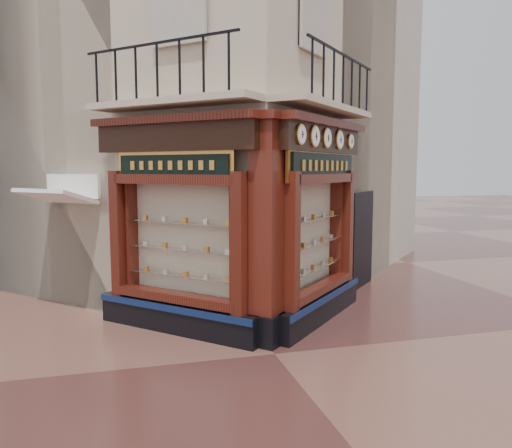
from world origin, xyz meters
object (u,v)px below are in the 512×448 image
object	(u,v)px
awning	(61,312)
signboard_left	(173,165)
clock_b	(315,136)
clock_e	(350,141)
clock_d	(339,140)
corner_pilaster	(266,233)
clock_a	(301,134)
clock_c	(327,138)
signboard_right	(324,166)

from	to	relation	value
awning	signboard_left	world-z (taller)	signboard_left
clock_b	clock_e	world-z (taller)	clock_b
clock_d	signboard_left	size ratio (longest dim) A/B	0.21
corner_pilaster	signboard_left	xyz separation A→B (m)	(-1.46, 1.01, 1.15)
clock_b	clock_d	xyz separation A→B (m)	(0.88, 0.88, 0.00)
clock_a	signboard_left	xyz separation A→B (m)	(-2.07, 1.01, -0.52)
clock_b	clock_a	bearing A→B (deg)	-180.00
clock_c	awning	world-z (taller)	clock_c
clock_e	clock_c	bearing A→B (deg)	-180.00
clock_a	signboard_right	size ratio (longest dim) A/B	0.16
clock_a	clock_b	distance (m)	0.60
clock_b	clock_d	bearing A→B (deg)	-0.00
clock_d	clock_a	bearing A→B (deg)	180.00
corner_pilaster	signboard_right	bearing A→B (deg)	-10.25
clock_b	awning	size ratio (longest dim) A/B	0.25
awning	signboard_right	distance (m)	6.32
clock_b	awning	bearing A→B (deg)	106.56
clock_b	clock_c	size ratio (longest dim) A/B	1.02
clock_b	signboard_left	world-z (taller)	clock_b
corner_pilaster	signboard_left	size ratio (longest dim) A/B	2.10
clock_b	signboard_left	xyz separation A→B (m)	(-2.49, 0.59, -0.52)
corner_pilaster	clock_c	distance (m)	2.36
signboard_left	clock_d	bearing A→B (deg)	-130.00
clock_a	clock_e	bearing A→B (deg)	0.00
clock_a	signboard_right	bearing A→B (deg)	4.79
clock_b	clock_c	distance (m)	0.58
corner_pilaster	clock_b	world-z (taller)	corner_pilaster
clock_d	awning	distance (m)	6.87
awning	signboard_left	bearing A→B (deg)	-176.45
clock_a	clock_c	size ratio (longest dim) A/B	0.93
clock_a	clock_b	world-z (taller)	clock_b
awning	signboard_left	xyz separation A→B (m)	(2.22, -1.96, 3.10)
clock_d	signboard_right	distance (m)	0.75
clock_a	clock_b	bearing A→B (deg)	0.00
clock_c	clock_e	xyz separation A→B (m)	(0.95, 0.95, 0.00)
clock_d	signboard_left	xyz separation A→B (m)	(-3.37, -0.30, -0.52)
clock_a	clock_d	xyz separation A→B (m)	(1.31, 1.31, 0.00)
clock_c	clock_e	bearing A→B (deg)	0.00
corner_pilaster	clock_c	size ratio (longest dim) A/B	10.36
corner_pilaster	signboard_right	distance (m)	2.12
clock_d	clock_b	bearing A→B (deg)	180.00
clock_b	clock_e	distance (m)	1.92
clock_e	clock_d	bearing A→B (deg)	-180.00
clock_e	signboard_left	world-z (taller)	clock_e
clock_b	clock_c	bearing A→B (deg)	-0.00
clock_b	awning	distance (m)	6.47
corner_pilaster	clock_b	distance (m)	2.01
awning	signboard_right	xyz separation A→B (m)	(5.14, -1.96, 3.10)
clock_d	awning	size ratio (longest dim) A/B	0.25
clock_a	clock_e	distance (m)	2.52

